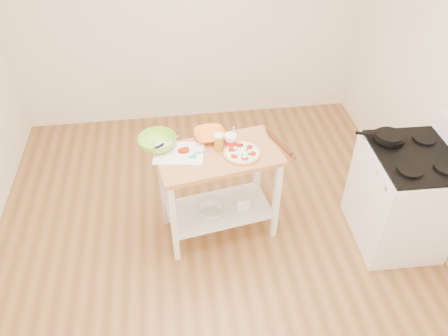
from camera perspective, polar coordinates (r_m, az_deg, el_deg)
room_shell at (r=3.07m, az=-1.80°, el=5.37°), size 4.04×4.54×2.74m
prep_island at (r=3.73m, az=-0.73°, el=-1.23°), size 1.08×0.70×0.90m
gas_stove at (r=4.09m, az=22.23°, el=-3.50°), size 0.70×0.81×1.11m
skillet at (r=3.86m, az=20.67°, el=3.85°), size 0.39×0.25×0.03m
pizza at (r=3.54m, az=2.37°, el=2.00°), size 0.31×0.31×0.05m
cutting_board at (r=3.57m, az=-5.92°, el=2.02°), size 0.44×0.36×0.04m
spatula at (r=3.53m, az=-3.63°, el=1.78°), size 0.14×0.09×0.01m
knife at (r=3.66m, az=-7.96°, el=3.09°), size 0.23×0.18×0.01m
orange_bowl at (r=3.71m, az=-1.89°, el=4.31°), size 0.28×0.28×0.06m
green_bowl at (r=3.64m, az=-8.69°, el=3.36°), size 0.37×0.37×0.10m
beer_pint at (r=3.55m, az=-0.70°, el=3.39°), size 0.08×0.08×0.15m
yogurt_tub at (r=3.59m, az=0.86°, el=3.54°), size 0.10×0.10×0.21m
rolling_pin at (r=3.66m, az=7.33°, el=3.17°), size 0.15×0.33×0.04m
shelf_glass_bowl at (r=3.92m, az=-1.73°, el=-5.57°), size 0.28×0.28×0.07m
shelf_bin at (r=3.97m, az=2.33°, el=-4.36°), size 0.13×0.13×0.12m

